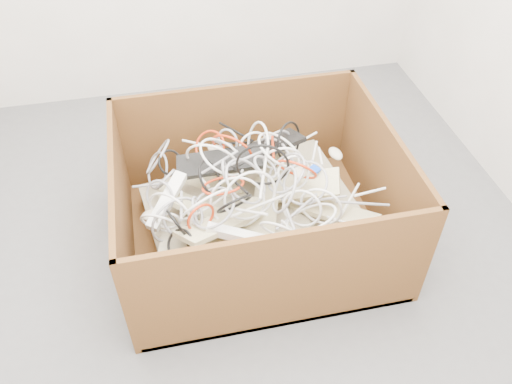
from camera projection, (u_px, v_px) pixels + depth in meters
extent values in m
plane|color=#505153|center=(237.00, 242.00, 2.62)|extent=(3.00, 3.00, 0.00)
cube|color=#442F11|center=(257.00, 236.00, 2.64)|extent=(1.26, 1.05, 0.03)
cube|color=#442F11|center=(237.00, 132.00, 2.81)|extent=(1.26, 0.02, 0.58)
cube|color=#442F11|center=(284.00, 283.00, 2.08)|extent=(1.26, 0.02, 0.58)
cube|color=#442F11|center=(381.00, 178.00, 2.54)|extent=(0.02, 1.00, 0.58)
cube|color=#442F11|center=(123.00, 216.00, 2.35)|extent=(0.02, 1.00, 0.58)
cube|color=tan|center=(256.00, 223.00, 2.60)|extent=(1.10, 0.95, 0.20)
cube|color=tan|center=(238.00, 226.00, 2.48)|extent=(0.79, 0.71, 0.21)
cube|color=beige|center=(200.00, 190.00, 2.59)|extent=(0.41, 0.15, 0.10)
cube|color=beige|center=(292.00, 192.00, 2.60)|extent=(0.33, 0.41, 0.17)
cube|color=beige|center=(258.00, 238.00, 2.35)|extent=(0.27, 0.43, 0.13)
cube|color=beige|center=(217.00, 217.00, 2.40)|extent=(0.40, 0.33, 0.18)
cube|color=beige|center=(335.00, 212.00, 2.45)|extent=(0.35, 0.40, 0.16)
cube|color=beige|center=(252.00, 159.00, 2.63)|extent=(0.42, 0.20, 0.19)
cube|color=beige|center=(220.00, 224.00, 2.29)|extent=(0.42, 0.33, 0.16)
cube|color=beige|center=(297.00, 186.00, 2.48)|extent=(0.41, 0.28, 0.18)
cube|color=black|center=(263.00, 148.00, 2.53)|extent=(0.43, 0.28, 0.06)
cube|color=black|center=(220.00, 162.00, 2.46)|extent=(0.42, 0.20, 0.09)
ellipsoid|color=beige|center=(152.00, 214.00, 2.32)|extent=(0.11, 0.08, 0.04)
ellipsoid|color=beige|center=(336.00, 154.00, 2.56)|extent=(0.07, 0.11, 0.04)
ellipsoid|color=beige|center=(236.00, 266.00, 2.13)|extent=(0.11, 0.09, 0.04)
ellipsoid|color=beige|center=(300.00, 172.00, 2.35)|extent=(0.08, 0.11, 0.04)
ellipsoid|color=beige|center=(217.00, 150.00, 2.53)|extent=(0.11, 0.11, 0.04)
ellipsoid|color=black|center=(321.00, 256.00, 2.22)|extent=(0.11, 0.09, 0.04)
cube|color=white|center=(167.00, 201.00, 2.34)|extent=(0.21, 0.28, 0.12)
cube|color=white|center=(236.00, 235.00, 2.21)|extent=(0.25, 0.14, 0.08)
cube|color=blue|center=(315.00, 169.00, 2.46)|extent=(0.06, 0.06, 0.03)
torus|color=#B42A0C|center=(232.00, 149.00, 2.49)|extent=(0.26, 0.17, 0.28)
torus|color=gray|center=(183.00, 218.00, 2.24)|extent=(0.18, 0.15, 0.16)
torus|color=gray|center=(228.00, 141.00, 2.57)|extent=(0.13, 0.14, 0.17)
torus|color=#B42A0C|center=(210.00, 147.00, 2.53)|extent=(0.17, 0.20, 0.17)
torus|color=gray|center=(160.00, 197.00, 2.36)|extent=(0.16, 0.18, 0.17)
torus|color=silver|center=(205.00, 205.00, 2.22)|extent=(0.32, 0.20, 0.29)
torus|color=gray|center=(277.00, 143.00, 2.59)|extent=(0.21, 0.07, 0.21)
torus|color=silver|center=(311.00, 218.00, 2.18)|extent=(0.30, 0.28, 0.16)
torus|color=silver|center=(282.00, 159.00, 2.42)|extent=(0.25, 0.07, 0.25)
torus|color=black|center=(176.00, 223.00, 2.20)|extent=(0.09, 0.18, 0.18)
torus|color=gray|center=(158.00, 171.00, 2.59)|extent=(0.15, 0.27, 0.24)
torus|color=silver|center=(279.00, 150.00, 2.40)|extent=(0.25, 0.28, 0.16)
torus|color=gray|center=(165.00, 179.00, 2.43)|extent=(0.13, 0.15, 0.15)
torus|color=silver|center=(279.00, 230.00, 2.19)|extent=(0.18, 0.17, 0.16)
torus|color=gray|center=(265.00, 167.00, 2.32)|extent=(0.15, 0.18, 0.12)
torus|color=gray|center=(246.00, 181.00, 2.29)|extent=(0.23, 0.29, 0.21)
torus|color=gray|center=(176.00, 220.00, 2.26)|extent=(0.26, 0.12, 0.28)
torus|color=silver|center=(237.00, 202.00, 2.28)|extent=(0.28, 0.12, 0.28)
torus|color=silver|center=(250.00, 196.00, 2.23)|extent=(0.29, 0.10, 0.30)
torus|color=black|center=(170.00, 163.00, 2.48)|extent=(0.17, 0.13, 0.14)
torus|color=silver|center=(254.00, 146.00, 2.53)|extent=(0.21, 0.06, 0.21)
torus|color=gray|center=(305.00, 183.00, 2.31)|extent=(0.19, 0.23, 0.18)
torus|color=black|center=(289.00, 141.00, 2.55)|extent=(0.20, 0.16, 0.22)
torus|color=silver|center=(294.00, 173.00, 2.36)|extent=(0.22, 0.11, 0.20)
torus|color=silver|center=(302.00, 208.00, 2.25)|extent=(0.19, 0.14, 0.18)
torus|color=silver|center=(161.00, 224.00, 2.25)|extent=(0.24, 0.13, 0.24)
torus|color=#B42A0C|center=(223.00, 185.00, 2.27)|extent=(0.21, 0.21, 0.08)
torus|color=silver|center=(321.00, 207.00, 2.28)|extent=(0.22, 0.15, 0.25)
torus|color=gray|center=(290.00, 158.00, 2.52)|extent=(0.10, 0.23, 0.21)
torus|color=black|center=(234.00, 204.00, 2.22)|extent=(0.18, 0.14, 0.18)
torus|color=silver|center=(170.00, 213.00, 2.27)|extent=(0.25, 0.20, 0.31)
torus|color=gray|center=(271.00, 143.00, 2.57)|extent=(0.14, 0.10, 0.12)
torus|color=silver|center=(222.00, 157.00, 2.39)|extent=(0.29, 0.33, 0.19)
torus|color=#B42A0C|center=(201.00, 218.00, 2.23)|extent=(0.18, 0.10, 0.19)
torus|color=gray|center=(221.00, 142.00, 2.53)|extent=(0.16, 0.13, 0.13)
torus|color=gray|center=(198.00, 212.00, 2.27)|extent=(0.06, 0.17, 0.17)
torus|color=gray|center=(225.00, 171.00, 2.30)|extent=(0.05, 0.12, 0.11)
torus|color=#B42A0C|center=(297.00, 170.00, 2.35)|extent=(0.19, 0.21, 0.21)
torus|color=black|center=(210.00, 178.00, 2.33)|extent=(0.12, 0.22, 0.21)
torus|color=black|center=(180.00, 245.00, 2.18)|extent=(0.15, 0.18, 0.14)
torus|color=gray|center=(213.00, 208.00, 2.24)|extent=(0.23, 0.24, 0.11)
torus|color=silver|center=(258.00, 146.00, 2.48)|extent=(0.11, 0.27, 0.25)
torus|color=gray|center=(284.00, 190.00, 2.22)|extent=(0.15, 0.28, 0.25)
torus|color=gray|center=(158.00, 157.00, 2.54)|extent=(0.19, 0.24, 0.18)
torus|color=silver|center=(212.00, 160.00, 2.45)|extent=(0.30, 0.18, 0.32)
torus|color=black|center=(262.00, 165.00, 2.28)|extent=(0.29, 0.08, 0.30)
torus|color=silver|center=(168.00, 221.00, 2.26)|extent=(0.13, 0.04, 0.13)
torus|color=gray|center=(286.00, 173.00, 2.33)|extent=(0.23, 0.29, 0.20)
cylinder|color=silver|center=(251.00, 212.00, 2.20)|extent=(0.13, 0.11, 0.05)
cylinder|color=gray|center=(297.00, 212.00, 2.25)|extent=(0.21, 0.11, 0.09)
cylinder|color=gray|center=(244.00, 159.00, 2.36)|extent=(0.22, 0.09, 0.02)
cylinder|color=black|center=(241.00, 187.00, 2.23)|extent=(0.05, 0.12, 0.04)
cylinder|color=silver|center=(262.00, 204.00, 2.26)|extent=(0.29, 0.10, 0.03)
cylinder|color=silver|center=(264.00, 173.00, 2.27)|extent=(0.11, 0.28, 0.05)
cylinder|color=silver|center=(198.00, 175.00, 2.45)|extent=(0.08, 0.22, 0.05)
cylinder|color=gray|center=(154.00, 185.00, 2.47)|extent=(0.21, 0.06, 0.05)
cylinder|color=gray|center=(181.00, 205.00, 2.23)|extent=(0.04, 0.22, 0.06)
cylinder|color=gray|center=(363.00, 203.00, 2.33)|extent=(0.25, 0.04, 0.06)
cylinder|color=black|center=(190.00, 253.00, 2.15)|extent=(0.02, 0.30, 0.03)
cylinder|color=gray|center=(330.00, 198.00, 2.30)|extent=(0.18, 0.05, 0.05)
cylinder|color=silver|center=(297.00, 143.00, 2.73)|extent=(0.24, 0.10, 0.05)
cylinder|color=#B42A0C|center=(251.00, 242.00, 2.16)|extent=(0.23, 0.10, 0.08)
cylinder|color=silver|center=(358.00, 227.00, 2.27)|extent=(0.22, 0.21, 0.05)
cylinder|color=silver|center=(349.00, 201.00, 2.41)|extent=(0.16, 0.18, 0.04)
cylinder|color=gray|center=(220.00, 162.00, 2.39)|extent=(0.18, 0.08, 0.07)
cylinder|color=silver|center=(313.00, 160.00, 2.56)|extent=(0.10, 0.20, 0.08)
cylinder|color=silver|center=(370.00, 192.00, 2.38)|extent=(0.15, 0.02, 0.04)
cylinder|color=silver|center=(320.00, 156.00, 2.52)|extent=(0.04, 0.13, 0.02)
cylinder|color=silver|center=(295.00, 232.00, 2.16)|extent=(0.08, 0.19, 0.06)
cylinder|color=black|center=(245.00, 143.00, 2.62)|extent=(0.24, 0.07, 0.08)
cylinder|color=#B42A0C|center=(283.00, 141.00, 2.63)|extent=(0.07, 0.11, 0.04)
cylinder|color=silver|center=(204.00, 145.00, 2.58)|extent=(0.20, 0.16, 0.03)
cylinder|color=black|center=(236.00, 132.00, 2.61)|extent=(0.15, 0.18, 0.03)
cylinder|color=gray|center=(287.00, 211.00, 2.23)|extent=(0.02, 0.27, 0.06)
cylinder|color=#B42A0C|center=(273.00, 147.00, 2.44)|extent=(0.06, 0.22, 0.06)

